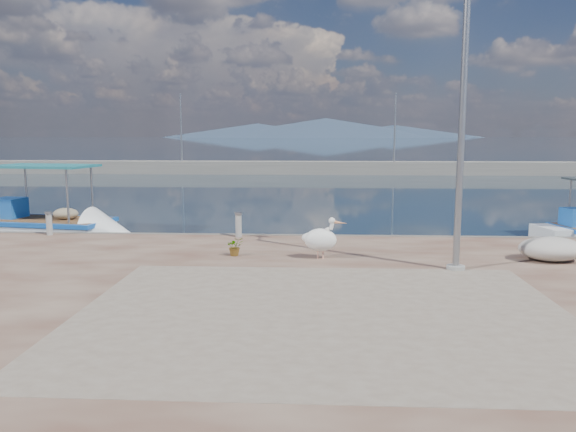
{
  "coord_description": "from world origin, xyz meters",
  "views": [
    {
      "loc": [
        0.87,
        -12.89,
        3.75
      ],
      "look_at": [
        0.0,
        3.8,
        1.3
      ],
      "focal_mm": 35.0,
      "sensor_mm": 36.0,
      "label": 1
    }
  ],
  "objects_px": {
    "bollard_near": "(238,224)",
    "pelican": "(321,239)",
    "lamp_post": "(461,132)",
    "boat_left": "(47,229)"
  },
  "relations": [
    {
      "from": "lamp_post",
      "to": "bollard_near",
      "type": "relative_size",
      "value": 8.86
    },
    {
      "from": "bollard_near",
      "to": "lamp_post",
      "type": "bearing_deg",
      "value": -34.58
    },
    {
      "from": "pelican",
      "to": "lamp_post",
      "type": "bearing_deg",
      "value": -3.54
    },
    {
      "from": "lamp_post",
      "to": "bollard_near",
      "type": "bearing_deg",
      "value": 145.42
    },
    {
      "from": "pelican",
      "to": "lamp_post",
      "type": "relative_size",
      "value": 0.17
    },
    {
      "from": "pelican",
      "to": "boat_left",
      "type": "bearing_deg",
      "value": 164.8
    },
    {
      "from": "pelican",
      "to": "lamp_post",
      "type": "height_order",
      "value": "lamp_post"
    },
    {
      "from": "boat_left",
      "to": "pelican",
      "type": "xyz_separation_m",
      "value": [
        10.16,
        -5.59,
        0.78
      ]
    },
    {
      "from": "bollard_near",
      "to": "pelican",
      "type": "bearing_deg",
      "value": -49.32
    },
    {
      "from": "lamp_post",
      "to": "bollard_near",
      "type": "distance_m",
      "value": 7.67
    }
  ]
}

